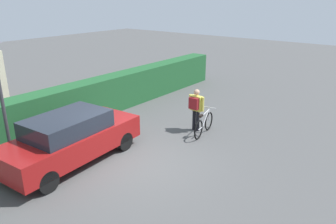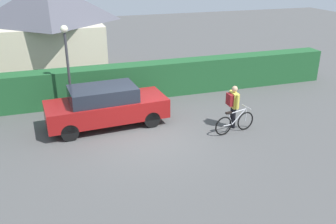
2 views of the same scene
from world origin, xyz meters
TOP-DOWN VIEW (x-y plane):
  - ground_plane at (0.00, 0.00)m, footprint 60.00×60.00m
  - hedge_row at (0.00, 4.21)m, footprint 19.91×0.90m
  - parked_car_near at (-1.13, 1.59)m, footprint 4.43×1.95m
  - bicycle at (3.07, -0.41)m, footprint 1.63×0.50m
  - person_rider at (3.18, 0.03)m, footprint 0.35×0.65m
  - street_lamp at (-2.24, 3.09)m, footprint 0.28×0.28m
  - fire_hydrant at (1.10, 3.04)m, footprint 0.20×0.20m

SIDE VIEW (x-z plane):
  - ground_plane at x=0.00m, z-range 0.00..0.00m
  - bicycle at x=3.07m, z-range -0.07..0.83m
  - fire_hydrant at x=1.10m, z-range 0.01..0.82m
  - hedge_row at x=0.00m, z-range 0.00..1.51m
  - parked_car_near at x=-1.13m, z-range 0.03..1.55m
  - person_rider at x=3.18m, z-range 0.16..1.74m
  - street_lamp at x=-2.24m, z-range 0.57..4.08m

